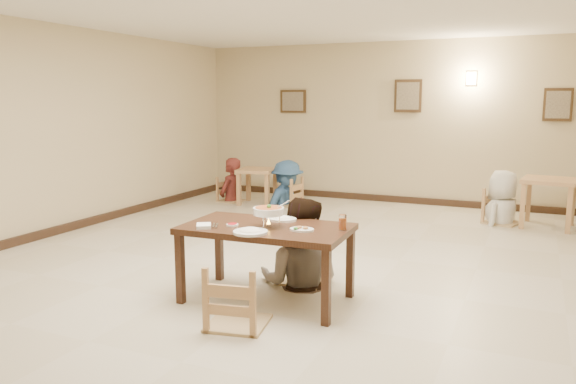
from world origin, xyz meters
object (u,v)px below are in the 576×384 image
at_px(bg_table_right, 549,188).
at_px(bg_table_left, 257,176).
at_px(bg_diner_b, 287,160).
at_px(bg_diner_c, 505,170).
at_px(main_table, 266,234).
at_px(chair_near, 237,266).
at_px(curry_warmer, 269,211).
at_px(bg_chair_ll, 231,178).
at_px(bg_chair_lr, 287,179).
at_px(drink_glass, 343,223).
at_px(main_diner, 300,197).
at_px(bg_chair_rl, 503,191).
at_px(bg_diner_a, 230,158).
at_px(chair_far, 304,235).

bearing_deg(bg_table_right, bg_table_left, -179.42).
relative_size(bg_table_left, bg_diner_b, 0.45).
xyz_separation_m(bg_table_right, bg_diner_c, (-0.65, 0.00, 0.23)).
distance_m(main_table, bg_diner_b, 4.96).
distance_m(main_table, chair_near, 0.67).
bearing_deg(main_table, bg_table_left, 115.84).
distance_m(curry_warmer, bg_chair_ll, 5.53).
bearing_deg(bg_diner_b, bg_chair_lr, -78.85).
distance_m(drink_glass, bg_chair_lr, 5.16).
xyz_separation_m(curry_warmer, drink_glass, (0.68, 0.18, -0.09)).
bearing_deg(main_table, bg_diner_c, 65.51).
relative_size(curry_warmer, bg_table_right, 0.39).
relative_size(main_diner, bg_diner_b, 1.11).
xyz_separation_m(chair_near, bg_table_left, (-2.46, 5.20, 0.00)).
bearing_deg(bg_chair_rl, main_table, 175.36).
distance_m(main_diner, bg_chair_ll, 5.04).
bearing_deg(chair_near, bg_diner_c, -119.91).
relative_size(main_diner, bg_chair_ll, 2.07).
xyz_separation_m(main_table, bg_diner_a, (-2.99, 4.55, 0.18)).
xyz_separation_m(bg_chair_rl, bg_diner_b, (-3.72, 0.01, 0.32)).
height_order(drink_glass, bg_chair_lr, bg_chair_lr).
xyz_separation_m(drink_glass, bg_table_left, (-3.14, 4.41, -0.28)).
height_order(chair_far, bg_chair_lr, chair_far).
relative_size(main_table, bg_chair_lr, 1.63).
xyz_separation_m(bg_chair_lr, bg_diner_a, (-1.15, -0.05, 0.35)).
bearing_deg(bg_table_left, main_diner, -57.48).
bearing_deg(bg_diner_c, chair_near, 4.84).
bearing_deg(bg_chair_rl, chair_near, 178.34).
bearing_deg(chair_near, bg_chair_rl, -119.91).
relative_size(bg_diner_b, bg_diner_c, 0.99).
bearing_deg(drink_glass, bg_chair_ll, 130.02).
bearing_deg(chair_far, bg_diner_b, 117.42).
height_order(chair_far, bg_diner_a, bg_diner_a).
bearing_deg(bg_diner_a, chair_near, 32.22).
bearing_deg(bg_chair_rl, curry_warmer, 176.05).
height_order(bg_table_left, bg_diner_c, bg_diner_c).
distance_m(bg_table_left, bg_diner_c, 4.31).
distance_m(bg_chair_ll, bg_diner_a, 0.40).
xyz_separation_m(main_table, bg_diner_c, (1.89, 4.59, 0.19)).
relative_size(main_diner, bg_table_right, 2.22).
bearing_deg(main_diner, bg_diner_a, -60.70).
bearing_deg(main_diner, main_table, 71.49).
relative_size(drink_glass, bg_diner_c, 0.09).
height_order(chair_near, bg_chair_ll, chair_near).
bearing_deg(bg_diner_b, bg_diner_a, 103.63).
relative_size(chair_near, bg_diner_a, 0.63).
distance_m(chair_near, bg_diner_a, 6.03).
xyz_separation_m(drink_glass, bg_diner_c, (1.16, 4.46, 0.04)).
height_order(main_table, bg_diner_b, bg_diner_b).
height_order(bg_diner_a, bg_diner_b, bg_diner_a).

